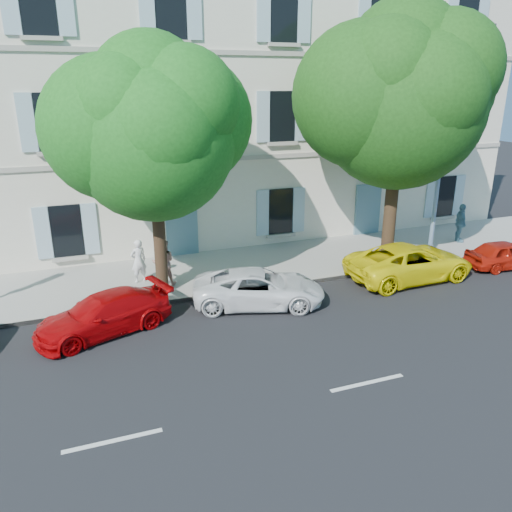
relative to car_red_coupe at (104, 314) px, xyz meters
name	(u,v)px	position (x,y,z in m)	size (l,w,h in m)	color
ground	(298,315)	(5.77, -0.93, -0.58)	(90.00, 90.00, 0.00)	black
sidewalk	(250,267)	(5.77, 3.52, -0.50)	(36.00, 4.50, 0.15)	#A09E96
kerb	(271,287)	(5.77, 1.35, -0.50)	(36.00, 0.16, 0.16)	#9E998E
building	(208,104)	(5.77, 9.27, 5.42)	(28.00, 7.00, 12.00)	beige
car_red_coupe	(104,314)	(0.00, 0.00, 0.00)	(1.61, 3.96, 1.15)	#AE0407
car_white_coupe	(259,288)	(4.89, 0.24, 0.02)	(1.97, 4.27, 1.19)	white
car_yellow_supercar	(410,262)	(10.91, 0.44, 0.09)	(2.22, 4.81, 1.34)	yellow
car_red_hatchback	(506,254)	(15.22, 0.14, -0.03)	(1.30, 3.22, 1.10)	#B0190A
tree_left	(153,138)	(2.05, 1.97, 4.73)	(5.17, 5.17, 8.01)	#3A2819
tree_right	(400,106)	(11.00, 2.02, 5.54)	(6.03, 6.03, 9.30)	#3A2819
street_lamp	(447,134)	(13.08, 1.83, 4.51)	(0.43, 1.87, 8.71)	#7293BF
pedestrian_a	(139,261)	(1.46, 3.25, 0.37)	(0.58, 0.38, 1.58)	silver
pedestrian_b	(164,263)	(2.25, 2.68, 0.40)	(0.80, 0.62, 1.65)	#A97A6C
pedestrian_c	(461,223)	(15.56, 3.13, 0.44)	(1.01, 0.42, 1.73)	teal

